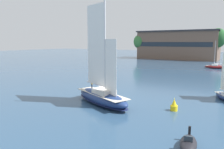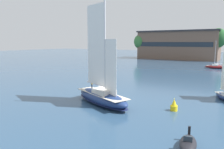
# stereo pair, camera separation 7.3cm
# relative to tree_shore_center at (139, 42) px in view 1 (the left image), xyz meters

# --- Properties ---
(ground_plane) EXTENTS (400.00, 400.00, 0.00)m
(ground_plane) POSITION_rel_tree_shore_center_xyz_m (34.21, -88.77, -9.41)
(ground_plane) COLOR #2D4C6B
(waterfront_building) EXTENTS (42.57, 16.67, 15.37)m
(waterfront_building) POSITION_rel_tree_shore_center_xyz_m (20.24, 5.66, -1.69)
(waterfront_building) COLOR brown
(waterfront_building) RESTS_ON ground
(tree_shore_center) EXTENTS (6.53, 6.53, 13.44)m
(tree_shore_center) POSITION_rel_tree_shore_center_xyz_m (0.00, 0.00, 0.00)
(tree_shore_center) COLOR brown
(tree_shore_center) RESTS_ON ground
(tree_shore_right) EXTENTS (7.71, 7.71, 15.88)m
(tree_shore_right) POSITION_rel_tree_shore_center_xyz_m (40.24, 2.02, 1.71)
(tree_shore_right) COLOR brown
(tree_shore_right) RESTS_ON ground
(sailboat_main) EXTENTS (12.37, 7.69, 16.47)m
(sailboat_main) POSITION_rel_tree_shore_center_xyz_m (34.23, -88.78, -8.14)
(sailboat_main) COLOR navy
(sailboat_main) RESTS_ON ground
(sailboat_moored_mid_channel) EXTENTS (7.26, 2.44, 9.85)m
(sailboat_moored_mid_channel) POSITION_rel_tree_shore_center_xyz_m (43.71, -30.99, -8.74)
(sailboat_moored_mid_channel) COLOR maroon
(sailboat_moored_mid_channel) RESTS_ON ground
(sailboat_moored_far_slip) EXTENTS (5.98, 3.41, 7.95)m
(sailboat_moored_far_slip) POSITION_rel_tree_shore_center_xyz_m (15.88, -62.62, -8.87)
(sailboat_moored_far_slip) COLOR silver
(sailboat_moored_far_slip) RESTS_ON ground
(motor_tender) EXTENTS (2.06, 3.89, 1.42)m
(motor_tender) POSITION_rel_tree_shore_center_xyz_m (48.71, -96.48, -8.95)
(motor_tender) COLOR black
(motor_tender) RESTS_ON ground
(channel_buoy) EXTENTS (0.98, 0.98, 1.80)m
(channel_buoy) POSITION_rel_tree_shore_center_xyz_m (44.58, -86.34, -8.70)
(channel_buoy) COLOR yellow
(channel_buoy) RESTS_ON ground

